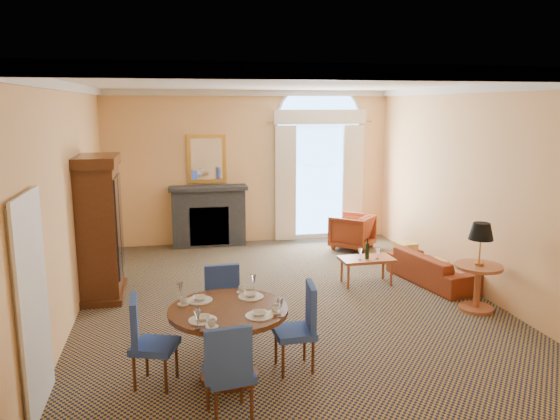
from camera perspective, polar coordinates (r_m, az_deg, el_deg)
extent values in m
plane|color=#13163C|center=(8.32, 0.69, -9.47)|extent=(7.50, 7.50, 0.00)
cube|color=#FFC279|center=(11.57, -3.20, 4.47)|extent=(6.00, 0.04, 3.20)
cube|color=#FFC279|center=(7.85, -21.21, 0.64)|extent=(0.04, 7.50, 3.20)
cube|color=#FFC279|center=(9.02, 19.70, 2.00)|extent=(0.04, 7.50, 3.20)
cube|color=white|center=(7.81, 0.75, 13.12)|extent=(6.00, 7.50, 0.04)
cube|color=white|center=(7.80, 0.75, 12.68)|extent=(6.00, 7.50, 0.12)
cube|color=white|center=(5.71, -24.40, -9.26)|extent=(0.08, 0.90, 2.06)
cube|color=#31343A|center=(11.43, -7.47, -0.76)|extent=(1.50, 0.40, 1.20)
cube|color=#31343A|center=(11.29, -7.54, 2.39)|extent=(1.60, 0.46, 0.08)
cube|color=gold|center=(11.42, -7.68, 5.31)|extent=(0.80, 0.04, 1.00)
cube|color=white|center=(11.40, -7.68, 5.31)|extent=(0.64, 0.02, 0.84)
cube|color=white|center=(11.90, 4.00, 2.94)|extent=(1.90, 0.04, 2.50)
cube|color=#89B4E5|center=(11.89, 4.02, 2.94)|extent=(1.70, 0.02, 2.30)
cylinder|color=white|center=(11.79, 4.09, 8.97)|extent=(1.90, 0.04, 1.90)
cube|color=beige|center=(11.61, 0.58, 2.77)|extent=(0.45, 0.06, 2.45)
cube|color=beige|center=(12.01, 7.61, 2.94)|extent=(0.45, 0.06, 2.45)
cube|color=beige|center=(11.67, 4.25, 9.68)|extent=(2.00, 0.08, 0.30)
cube|color=#3E1E0E|center=(8.68, -18.28, -2.25)|extent=(0.55, 1.00, 2.01)
cube|color=#3E1E0E|center=(8.51, -18.71, 4.87)|extent=(0.62, 1.10, 0.16)
cube|color=#3E1E0E|center=(8.94, -17.91, -8.21)|extent=(0.62, 1.10, 0.10)
cylinder|color=#3E1E0E|center=(5.87, -5.43, -10.42)|extent=(1.27, 1.27, 0.05)
cylinder|color=#3E1E0E|center=(6.02, -5.36, -13.96)|extent=(0.17, 0.17, 0.75)
cylinder|color=#3E1E0E|center=(6.18, -5.30, -16.83)|extent=(0.63, 0.63, 0.06)
cylinder|color=silver|center=(6.15, -3.05, -9.03)|extent=(0.29, 0.29, 0.01)
imported|color=silver|center=(6.14, -3.06, -8.82)|extent=(0.15, 0.15, 0.04)
imported|color=silver|center=(6.29, -3.99, -8.23)|extent=(0.09, 0.09, 0.07)
cylinder|color=silver|center=(6.10, -8.41, -9.31)|extent=(0.29, 0.29, 0.01)
imported|color=silver|center=(6.09, -8.42, -9.09)|extent=(0.15, 0.15, 0.04)
imported|color=silver|center=(6.01, -10.06, -9.31)|extent=(0.09, 0.09, 0.07)
cylinder|color=silver|center=(5.57, -8.08, -11.31)|extent=(0.29, 0.29, 0.01)
imported|color=silver|center=(5.56, -8.09, -11.08)|extent=(0.15, 0.15, 0.04)
imported|color=silver|center=(5.40, -7.15, -11.62)|extent=(0.09, 0.09, 0.07)
cylinder|color=silver|center=(5.63, -2.19, -10.98)|extent=(0.29, 0.29, 0.01)
imported|color=silver|center=(5.62, -2.19, -10.75)|extent=(0.15, 0.15, 0.04)
imported|color=silver|center=(5.71, -0.56, -10.24)|extent=(0.09, 0.09, 0.07)
cube|color=navy|center=(6.76, -5.91, -10.58)|extent=(0.43, 0.43, 0.07)
cube|color=navy|center=(6.85, -6.07, -7.80)|extent=(0.43, 0.08, 0.51)
cylinder|color=#3E1E0E|center=(7.02, -4.63, -11.78)|extent=(0.03, 0.03, 0.39)
cylinder|color=#3E1E0E|center=(6.99, -7.42, -11.94)|extent=(0.03, 0.03, 0.39)
cylinder|color=#3E1E0E|center=(6.71, -4.25, -12.87)|extent=(0.03, 0.03, 0.39)
cylinder|color=#3E1E0E|center=(6.68, -7.18, -13.05)|extent=(0.03, 0.03, 0.39)
cube|color=navy|center=(5.35, -5.36, -16.67)|extent=(0.49, 0.49, 0.07)
cube|color=navy|center=(5.05, -5.42, -14.88)|extent=(0.43, 0.11, 0.51)
cylinder|color=#3E1E0E|center=(5.29, -6.68, -19.97)|extent=(0.03, 0.03, 0.39)
cylinder|color=#3E1E0E|center=(5.36, -2.97, -19.42)|extent=(0.03, 0.03, 0.39)
cylinder|color=#3E1E0E|center=(5.57, -7.55, -18.26)|extent=(0.03, 0.03, 0.39)
cylinder|color=#3E1E0E|center=(5.64, -4.05, -17.78)|extent=(0.03, 0.03, 0.39)
cube|color=navy|center=(6.18, 1.49, -12.66)|extent=(0.45, 0.45, 0.07)
cube|color=navy|center=(6.14, 3.27, -10.02)|extent=(0.11, 0.43, 0.51)
cylinder|color=#3E1E0E|center=(6.18, 3.46, -15.09)|extent=(0.03, 0.03, 0.39)
cylinder|color=#3E1E0E|center=(6.47, 2.57, -13.83)|extent=(0.03, 0.03, 0.39)
cylinder|color=#3E1E0E|center=(6.09, 0.32, -15.44)|extent=(0.03, 0.03, 0.39)
cylinder|color=#3E1E0E|center=(6.39, -0.43, -14.14)|extent=(0.03, 0.03, 0.39)
cube|color=navy|center=(6.00, -12.93, -13.69)|extent=(0.55, 0.55, 0.07)
cube|color=navy|center=(5.91, -14.99, -11.24)|extent=(0.08, 0.43, 0.51)
cylinder|color=#3E1E0E|center=(6.30, -13.75, -14.84)|extent=(0.03, 0.03, 0.39)
cylinder|color=#3E1E0E|center=(6.03, -14.98, -16.17)|extent=(0.03, 0.03, 0.39)
cylinder|color=#3E1E0E|center=(6.19, -10.75, -15.20)|extent=(0.03, 0.03, 0.39)
cylinder|color=#3E1E0E|center=(5.91, -11.85, -16.59)|extent=(0.03, 0.03, 0.39)
imported|color=maroon|center=(9.41, 15.66, -5.85)|extent=(1.01, 1.81, 0.50)
imported|color=maroon|center=(11.23, 7.54, -2.25)|extent=(1.09, 1.08, 0.71)
cube|color=#AA5933|center=(9.08, 9.04, -5.10)|extent=(0.88, 0.50, 0.05)
cylinder|color=#AA5933|center=(8.87, 7.15, -6.94)|extent=(0.04, 0.04, 0.39)
cylinder|color=#AA5933|center=(9.12, 11.55, -6.57)|extent=(0.04, 0.04, 0.39)
cylinder|color=#AA5933|center=(9.18, 6.46, -6.29)|extent=(0.04, 0.04, 0.39)
cylinder|color=#AA5933|center=(9.43, 10.73, -5.96)|extent=(0.04, 0.04, 0.39)
cylinder|color=#AA5933|center=(8.28, 20.05, -5.57)|extent=(0.67, 0.67, 0.04)
cylinder|color=#AA5933|center=(8.37, 19.90, -7.77)|extent=(0.09, 0.09, 0.62)
cylinder|color=#AA5933|center=(8.47, 19.77, -9.62)|extent=(0.49, 0.49, 0.04)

